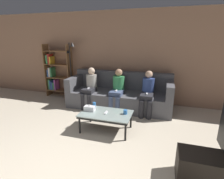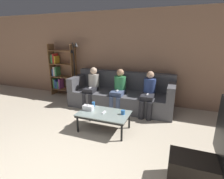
{
  "view_description": "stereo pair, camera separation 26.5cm",
  "coord_description": "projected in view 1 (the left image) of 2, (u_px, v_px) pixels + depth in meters",
  "views": [
    {
      "loc": [
        1.14,
        -1.39,
        1.84
      ],
      "look_at": [
        0.0,
        2.35,
        0.69
      ],
      "focal_mm": 28.0,
      "sensor_mm": 36.0,
      "label": 1
    },
    {
      "loc": [
        1.39,
        -1.3,
        1.84
      ],
      "look_at": [
        0.0,
        2.35,
        0.69
      ],
      "focal_mm": 28.0,
      "sensor_mm": 36.0,
      "label": 2
    }
  ],
  "objects": [
    {
      "name": "cup_near_right",
      "position": [
        94.0,
        105.0,
        3.83
      ],
      "size": [
        0.07,
        0.07,
        0.11
      ],
      "color": "#3372BF",
      "rests_on": "coffee_table"
    },
    {
      "name": "seated_person_mid_left",
      "position": [
        118.0,
        89.0,
        4.56
      ],
      "size": [
        0.31,
        0.62,
        1.08
      ],
      "color": "#47567A",
      "rests_on": "ground_plane"
    },
    {
      "name": "tissue_box",
      "position": [
        90.0,
        108.0,
        3.64
      ],
      "size": [
        0.22,
        0.12,
        0.13
      ],
      "color": "white",
      "rests_on": "coffee_table"
    },
    {
      "name": "bookshelf",
      "position": [
        56.0,
        72.0,
        5.62
      ],
      "size": [
        0.87,
        0.32,
        1.67
      ],
      "color": "brown",
      "rests_on": "ground_plane"
    },
    {
      "name": "couch",
      "position": [
        120.0,
        95.0,
        4.84
      ],
      "size": [
        2.79,
        0.97,
        0.94
      ],
      "color": "#515156",
      "rests_on": "ground_plane"
    },
    {
      "name": "seated_person_left_end",
      "position": [
        90.0,
        86.0,
        4.77
      ],
      "size": [
        0.31,
        0.62,
        1.08
      ],
      "color": "#28282D",
      "rests_on": "ground_plane"
    },
    {
      "name": "game_remote",
      "position": [
        106.0,
        113.0,
        3.53
      ],
      "size": [
        0.04,
        0.15,
        0.02
      ],
      "color": "white",
      "rests_on": "coffee_table"
    },
    {
      "name": "coffee_table",
      "position": [
        106.0,
        115.0,
        3.54
      ],
      "size": [
        1.04,
        0.62,
        0.39
      ],
      "color": "#8C9E99",
      "rests_on": "ground_plane"
    },
    {
      "name": "seated_person_mid_right",
      "position": [
        147.0,
        92.0,
        4.32
      ],
      "size": [
        0.31,
        0.68,
        1.07
      ],
      "color": "#28282D",
      "rests_on": "ground_plane"
    },
    {
      "name": "standing_lamp",
      "position": [
        71.0,
        65.0,
        5.23
      ],
      "size": [
        0.31,
        0.26,
        1.73
      ],
      "color": "black",
      "rests_on": "ground_plane"
    },
    {
      "name": "wall_back",
      "position": [
        125.0,
        58.0,
        5.07
      ],
      "size": [
        12.0,
        0.06,
        2.6
      ],
      "color": "#9E755B",
      "rests_on": "ground_plane"
    },
    {
      "name": "cup_near_left",
      "position": [
        125.0,
        112.0,
        3.48
      ],
      "size": [
        0.08,
        0.08,
        0.09
      ],
      "color": "#3372BF",
      "rests_on": "coffee_table"
    }
  ]
}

